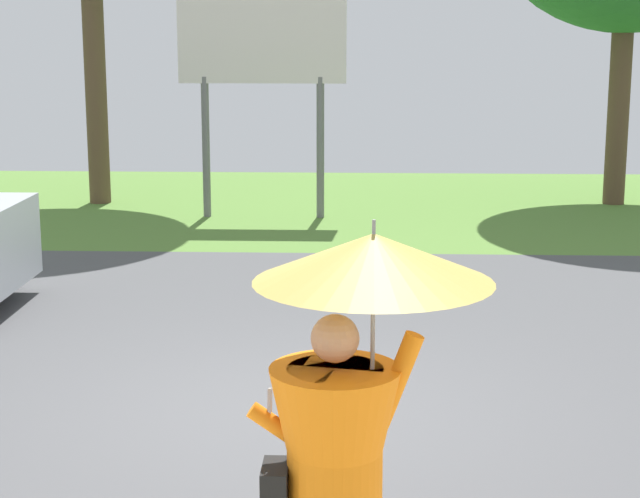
# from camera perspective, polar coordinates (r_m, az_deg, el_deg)

# --- Properties ---
(ground_plane) EXTENTS (40.00, 22.00, 0.20)m
(ground_plane) POSITION_cam_1_polar(r_m,az_deg,el_deg) (11.23, -0.85, -3.70)
(ground_plane) COLOR #4C4C4F
(monk_pedestrian) EXTENTS (1.11, 1.07, 2.13)m
(monk_pedestrian) POSITION_cam_1_polar(r_m,az_deg,el_deg) (4.92, 1.32, -9.93)
(monk_pedestrian) COLOR orange
(monk_pedestrian) RESTS_ON ground_plane
(roadside_billboard) EXTENTS (2.60, 0.12, 3.50)m
(roadside_billboard) POSITION_cam_1_polar(r_m,az_deg,el_deg) (16.67, -3.12, 10.39)
(roadside_billboard) COLOR slate
(roadside_billboard) RESTS_ON ground_plane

